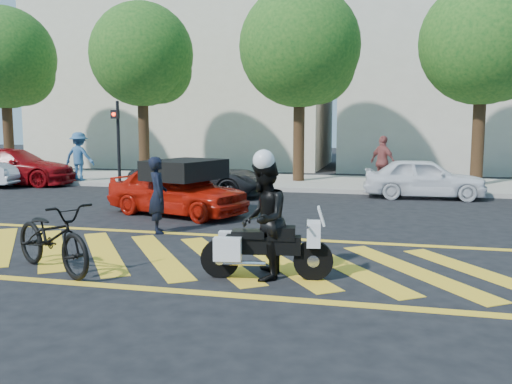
% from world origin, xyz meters
% --- Properties ---
extents(ground, '(90.00, 90.00, 0.00)m').
position_xyz_m(ground, '(0.00, 0.00, 0.00)').
color(ground, black).
rests_on(ground, ground).
extents(sidewalk, '(60.00, 5.00, 0.15)m').
position_xyz_m(sidewalk, '(0.00, 12.00, 0.07)').
color(sidewalk, '#9E998E').
rests_on(sidewalk, ground).
extents(crosswalk, '(12.33, 4.00, 0.01)m').
position_xyz_m(crosswalk, '(-0.04, 0.00, 0.00)').
color(crosswalk, yellow).
rests_on(crosswalk, ground).
extents(building_left, '(16.00, 8.00, 10.00)m').
position_xyz_m(building_left, '(-8.00, 21.00, 5.00)').
color(building_left, beige).
rests_on(building_left, ground).
extents(building_right, '(16.00, 8.00, 11.00)m').
position_xyz_m(building_right, '(9.00, 21.00, 5.50)').
color(building_right, beige).
rests_on(building_right, ground).
extents(tree_far_left, '(4.40, 4.40, 7.41)m').
position_xyz_m(tree_far_left, '(-12.87, 12.06, 5.05)').
color(tree_far_left, black).
rests_on(tree_far_left, ground).
extents(tree_left, '(4.20, 4.20, 7.26)m').
position_xyz_m(tree_left, '(-6.37, 12.06, 4.99)').
color(tree_left, black).
rests_on(tree_left, ground).
extents(tree_center, '(4.60, 4.60, 7.56)m').
position_xyz_m(tree_center, '(0.13, 12.06, 5.10)').
color(tree_center, black).
rests_on(tree_center, ground).
extents(tree_right, '(4.40, 4.40, 7.41)m').
position_xyz_m(tree_right, '(6.63, 12.06, 5.05)').
color(tree_right, black).
rests_on(tree_right, ground).
extents(signal_pole, '(0.28, 0.43, 3.20)m').
position_xyz_m(signal_pole, '(-6.50, 9.74, 1.92)').
color(signal_pole, black).
rests_on(signal_pole, ground).
extents(officer_bike, '(0.64, 0.72, 1.65)m').
position_xyz_m(officer_bike, '(-1.44, 1.90, 0.83)').
color(officer_bike, black).
rests_on(officer_bike, ground).
extents(bicycle, '(2.24, 1.68, 1.13)m').
position_xyz_m(bicycle, '(-1.80, -1.39, 0.56)').
color(bicycle, black).
rests_on(bicycle, ground).
extents(police_motorcycle, '(2.02, 0.72, 0.89)m').
position_xyz_m(police_motorcycle, '(1.56, -0.99, 0.48)').
color(police_motorcycle, black).
rests_on(police_motorcycle, ground).
extents(officer_moto, '(0.80, 0.97, 1.82)m').
position_xyz_m(officer_moto, '(1.55, -0.98, 0.91)').
color(officer_moto, black).
rests_on(officer_moto, ground).
extents(red_convertible, '(4.14, 2.66, 1.31)m').
position_xyz_m(red_convertible, '(-1.91, 4.16, 0.66)').
color(red_convertible, '#B81508').
rests_on(red_convertible, ground).
extents(parked_left, '(5.03, 2.49, 1.41)m').
position_xyz_m(parked_left, '(-10.69, 9.20, 0.70)').
color(parked_left, maroon).
rests_on(parked_left, ground).
extents(parked_mid_left, '(4.48, 2.14, 1.23)m').
position_xyz_m(parked_mid_left, '(-2.58, 7.80, 0.62)').
color(parked_mid_left, black).
rests_on(parked_mid_left, ground).
extents(parked_mid_right, '(3.80, 1.62, 1.28)m').
position_xyz_m(parked_mid_right, '(4.50, 9.04, 0.64)').
color(parked_mid_right, white).
rests_on(parked_mid_right, ground).
extents(pedestrian_left, '(1.24, 0.73, 1.88)m').
position_xyz_m(pedestrian_left, '(-8.30, 10.00, 1.09)').
color(pedestrian_left, '#34608F').
rests_on(pedestrian_left, sidewalk).
extents(pedestrian_right, '(1.07, 1.04, 1.80)m').
position_xyz_m(pedestrian_right, '(3.21, 10.24, 1.05)').
color(pedestrian_right, '#A04D49').
rests_on(pedestrian_right, sidewalk).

